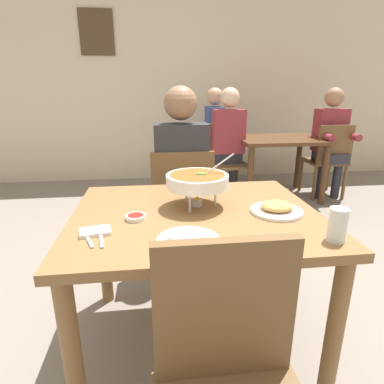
# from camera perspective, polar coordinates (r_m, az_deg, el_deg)

# --- Properties ---
(ground_plane) EXTENTS (16.00, 16.00, 0.00)m
(ground_plane) POSITION_cam_1_polar(r_m,az_deg,el_deg) (1.88, 0.63, -24.99)
(ground_plane) COLOR gray
(cafe_rear_partition) EXTENTS (10.00, 0.10, 3.00)m
(cafe_rear_partition) POSITION_cam_1_polar(r_m,az_deg,el_deg) (4.75, -5.17, 20.56)
(cafe_rear_partition) COLOR beige
(cafe_rear_partition) RESTS_ON ground_plane
(picture_frame_hung) EXTENTS (0.44, 0.03, 0.56)m
(picture_frame_hung) POSITION_cam_1_polar(r_m,az_deg,el_deg) (4.78, -16.86, 25.91)
(picture_frame_hung) COLOR #4C3823
(dining_table_main) EXTENTS (1.14, 0.94, 0.74)m
(dining_table_main) POSITION_cam_1_polar(r_m,az_deg,el_deg) (1.52, 0.71, -7.45)
(dining_table_main) COLOR brown
(dining_table_main) RESTS_ON ground_plane
(chair_diner_main) EXTENTS (0.44, 0.44, 0.90)m
(chair_diner_main) POSITION_cam_1_polar(r_m,az_deg,el_deg) (2.26, -1.90, -1.98)
(chair_diner_main) COLOR brown
(chair_diner_main) RESTS_ON ground_plane
(diner_main) EXTENTS (0.40, 0.45, 1.31)m
(diner_main) POSITION_cam_1_polar(r_m,az_deg,el_deg) (2.22, -2.04, 4.03)
(diner_main) COLOR #2D2D38
(diner_main) RESTS_ON ground_plane
(curry_bowl) EXTENTS (0.33, 0.30, 0.26)m
(curry_bowl) POSITION_cam_1_polar(r_m,az_deg,el_deg) (1.51, 0.97, 2.02)
(curry_bowl) COLOR silver
(curry_bowl) RESTS_ON dining_table_main
(rice_plate) EXTENTS (0.24, 0.24, 0.06)m
(rice_plate) POSITION_cam_1_polar(r_m,az_deg,el_deg) (1.18, -0.66, -8.33)
(rice_plate) COLOR white
(rice_plate) RESTS_ON dining_table_main
(appetizer_plate) EXTENTS (0.24, 0.24, 0.06)m
(appetizer_plate) POSITION_cam_1_polar(r_m,az_deg,el_deg) (1.52, 15.03, -2.91)
(appetizer_plate) COLOR white
(appetizer_plate) RESTS_ON dining_table_main
(sauce_dish) EXTENTS (0.09, 0.09, 0.02)m
(sauce_dish) POSITION_cam_1_polar(r_m,az_deg,el_deg) (1.41, -10.15, -4.48)
(sauce_dish) COLOR white
(sauce_dish) RESTS_ON dining_table_main
(napkin_folded) EXTENTS (0.13, 0.10, 0.02)m
(napkin_folded) POSITION_cam_1_polar(r_m,az_deg,el_deg) (1.32, -17.10, -6.85)
(napkin_folded) COLOR white
(napkin_folded) RESTS_ON dining_table_main
(fork_utensil) EXTENTS (0.07, 0.16, 0.01)m
(fork_utensil) POSITION_cam_1_polar(r_m,az_deg,el_deg) (1.28, -18.33, -7.96)
(fork_utensil) COLOR silver
(fork_utensil) RESTS_ON dining_table_main
(spoon_utensil) EXTENTS (0.04, 0.17, 0.01)m
(spoon_utensil) POSITION_cam_1_polar(r_m,az_deg,el_deg) (1.27, -16.11, -7.93)
(spoon_utensil) COLOR silver
(spoon_utensil) RESTS_ON dining_table_main
(drink_glass) EXTENTS (0.07, 0.07, 0.13)m
(drink_glass) POSITION_cam_1_polar(r_m,az_deg,el_deg) (1.30, 24.76, -5.68)
(drink_glass) COLOR silver
(drink_glass) RESTS_ON dining_table_main
(dining_table_far) EXTENTS (1.00, 0.80, 0.74)m
(dining_table_far) POSITION_cam_1_polar(r_m,az_deg,el_deg) (3.98, 15.32, 7.59)
(dining_table_far) COLOR #51331C
(dining_table_far) RESTS_ON ground_plane
(chair_bg_left) EXTENTS (0.49, 0.49, 0.90)m
(chair_bg_left) POSITION_cam_1_polar(r_m,az_deg,el_deg) (3.85, 6.16, 6.32)
(chair_bg_left) COLOR brown
(chair_bg_left) RESTS_ON ground_plane
(chair_bg_middle) EXTENTS (0.47, 0.47, 0.90)m
(chair_bg_middle) POSITION_cam_1_polar(r_m,az_deg,el_deg) (4.31, 6.38, 7.56)
(chair_bg_middle) COLOR brown
(chair_bg_middle) RESTS_ON ground_plane
(chair_bg_right) EXTENTS (0.45, 0.45, 0.90)m
(chair_bg_right) POSITION_cam_1_polar(r_m,az_deg,el_deg) (4.17, 23.46, 5.84)
(chair_bg_right) COLOR brown
(chair_bg_right) RESTS_ON ground_plane
(patron_bg_left) EXTENTS (0.40, 0.45, 1.31)m
(patron_bg_left) POSITION_cam_1_polar(r_m,az_deg,el_deg) (3.80, 6.46, 9.77)
(patron_bg_left) COLOR #2D2D38
(patron_bg_left) RESTS_ON ground_plane
(patron_bg_middle) EXTENTS (0.45, 0.40, 1.31)m
(patron_bg_middle) POSITION_cam_1_polar(r_m,az_deg,el_deg) (4.32, 4.50, 10.82)
(patron_bg_middle) COLOR #2D2D38
(patron_bg_middle) RESTS_ON ground_plane
(patron_bg_right) EXTENTS (0.40, 0.45, 1.31)m
(patron_bg_right) POSITION_cam_1_polar(r_m,az_deg,el_deg) (4.18, 23.83, 9.13)
(patron_bg_right) COLOR #2D2D38
(patron_bg_right) RESTS_ON ground_plane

